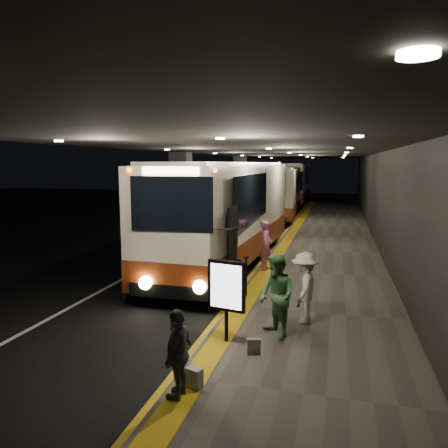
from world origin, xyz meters
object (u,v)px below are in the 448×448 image
Objects in this scene: passenger_waiting_green at (276,296)px; bag_polka at (254,347)px; passenger_waiting_grey at (178,353)px; stanchion_post at (246,277)px; passenger_boarding at (266,245)px; coach_second at (280,194)px; coach_third at (294,185)px; bag_plain at (194,378)px; info_sign at (226,288)px; coach_main at (229,216)px; passenger_waiting_white at (304,288)px.

bag_polka is at bearing -55.88° from passenger_waiting_green.
passenger_waiting_green is 1.23× the size of passenger_waiting_grey.
bag_polka is at bearing -75.96° from stanchion_post.
stanchion_post is at bearing 164.98° from passenger_waiting_green.
passenger_waiting_green is at bearing -165.80° from passenger_boarding.
passenger_waiting_green is 1.30m from bag_polka.
passenger_waiting_green is 1.61× the size of stanchion_post.
coach_third reaches higher than coach_second.
coach_second is 33.20× the size of bag_plain.
info_sign is at bearing 145.64° from bag_polka.
passenger_waiting_green is 5.35× the size of bag_plain.
passenger_boarding is (1.73, -1.45, -0.80)m from coach_main.
passenger_waiting_grey is (-1.18, -2.89, -0.17)m from passenger_waiting_green.
bag_polka is at bearing -22.51° from info_sign.
stanchion_post is at bearing -175.83° from passenger_waiting_grey.
stanchion_post is (-0.05, -3.19, -0.33)m from passenger_boarding.
passenger_waiting_green is at bearing 161.40° from passenger_waiting_grey.
passenger_waiting_white is at bearing -84.40° from coach_second.
coach_second reaches higher than stanchion_post.
coach_third is 6.89× the size of info_sign.
passenger_waiting_green reaches higher than stanchion_post.
coach_main is 6.94× the size of passenger_boarding.
coach_third is 6.64× the size of passenger_waiting_green.
bag_polka is at bearing -169.87° from passenger_boarding.
coach_third is (-0.17, 11.56, 0.14)m from coach_second.
passenger_waiting_grey is 4.34× the size of bag_plain.
info_sign is (1.93, -7.90, -0.51)m from coach_main.
bag_plain is 0.19× the size of info_sign.
coach_second reaches higher than passenger_waiting_white.
stanchion_post is at bearing -127.17° from passenger_waiting_white.
info_sign reaches higher than bag_polka.
coach_main is 7.31× the size of passenger_waiting_white.
stanchion_post is at bearing 106.24° from info_sign.
passenger_waiting_green is 1.16m from passenger_waiting_white.
coach_second reaches higher than passenger_waiting_green.
passenger_waiting_green is (2.91, -7.34, -0.78)m from coach_main.
coach_main is 10.96× the size of stanchion_post.
passenger_waiting_grey is 0.68m from bag_plain.
bag_polka is at bearing -87.11° from coach_second.
info_sign is at bearing -175.36° from passenger_boarding.
bag_plain is (-1.55, -3.58, -0.68)m from passenger_waiting_white.
bag_polka is (0.88, 1.87, -0.58)m from passenger_waiting_grey.
coach_second is 23.91m from bag_polka.
coach_main is 15.37m from coach_second.
bag_polka is (-0.30, -1.02, -0.75)m from passenger_waiting_green.
bag_plain is (0.15, 0.34, -0.57)m from passenger_waiting_grey.
info_sign reaches higher than stanchion_post.
coach_third is 31.63m from stanchion_post.
passenger_waiting_white is at bearing 160.13° from passenger_waiting_grey.
coach_third is at bearing 94.42° from bag_polka.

